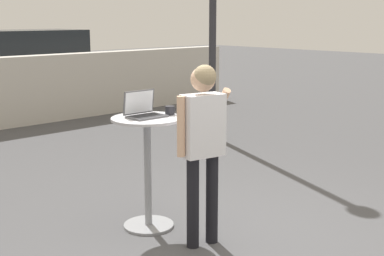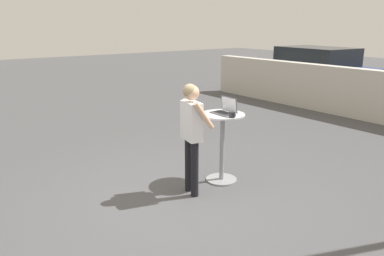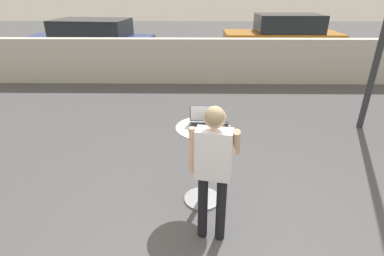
# 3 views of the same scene
# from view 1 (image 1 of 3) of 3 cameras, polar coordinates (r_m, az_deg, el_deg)

# --- Properties ---
(ground_plane) EXTENTS (50.00, 50.00, 0.00)m
(ground_plane) POSITION_cam_1_polar(r_m,az_deg,el_deg) (4.87, 4.54, -12.79)
(ground_plane) COLOR #4C4C4F
(cafe_table) EXTENTS (0.68, 0.68, 1.09)m
(cafe_table) POSITION_cam_1_polar(r_m,az_deg,el_deg) (5.14, -4.76, -3.44)
(cafe_table) COLOR gray
(cafe_table) RESTS_ON ground_plane
(laptop) EXTENTS (0.35, 0.27, 0.25)m
(laptop) POSITION_cam_1_polar(r_m,az_deg,el_deg) (5.07, -5.14, 1.82)
(laptop) COLOR #515156
(laptop) RESTS_ON cafe_table
(coffee_mug) EXTENTS (0.12, 0.09, 0.09)m
(coffee_mug) POSITION_cam_1_polar(r_m,az_deg,el_deg) (5.17, -2.37, 1.89)
(coffee_mug) COLOR #232328
(coffee_mug) RESTS_ON cafe_table
(standing_person) EXTENTS (0.55, 0.32, 1.63)m
(standing_person) POSITION_cam_1_polar(r_m,az_deg,el_deg) (4.63, 1.15, -0.66)
(standing_person) COLOR black
(standing_person) RESTS_ON ground_plane
(parked_car_near_street) EXTENTS (4.55, 1.98, 1.68)m
(parked_car_near_street) POSITION_cam_1_polar(r_m,az_deg,el_deg) (14.71, -17.11, 6.70)
(parked_car_near_street) COLOR #B76B19
(parked_car_near_street) RESTS_ON ground_plane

